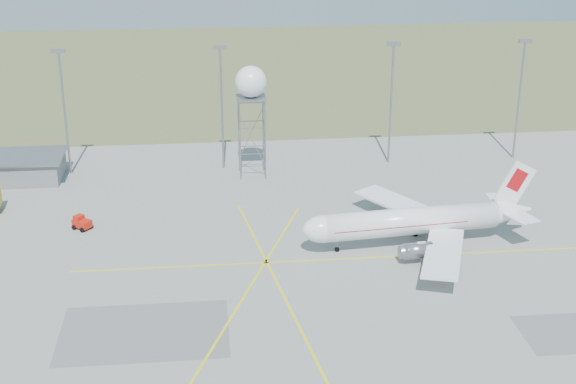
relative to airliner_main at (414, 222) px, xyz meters
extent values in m
cube|color=#4F5E33|center=(-14.04, 106.65, -3.30)|extent=(400.00, 120.00, 0.03)
cube|color=slate|center=(-59.04, 30.65, -1.51)|extent=(18.00, 9.00, 3.60)
cube|color=gray|center=(-59.04, 30.65, 0.44)|extent=(19.00, 10.00, 0.30)
cylinder|color=gray|center=(-49.04, 32.65, 6.69)|extent=(0.36, 0.36, 20.00)
cube|color=gray|center=(-49.04, 32.65, 16.89)|extent=(2.20, 0.50, 0.60)
cylinder|color=gray|center=(-24.04, 32.65, 6.69)|extent=(0.36, 0.36, 20.00)
cube|color=gray|center=(-24.04, 32.65, 16.89)|extent=(2.20, 0.50, 0.60)
cylinder|color=gray|center=(3.96, 32.65, 6.69)|extent=(0.36, 0.36, 20.00)
cube|color=gray|center=(3.96, 32.65, 16.89)|extent=(2.20, 0.50, 0.60)
cylinder|color=gray|center=(25.96, 32.65, 6.69)|extent=(0.36, 0.36, 20.00)
cube|color=gray|center=(25.96, 32.65, 16.89)|extent=(2.20, 0.50, 0.60)
cylinder|color=white|center=(-0.54, -0.06, 0.09)|extent=(23.55, 5.97, 3.59)
ellipsoid|color=white|center=(-12.13, -1.26, 0.09)|extent=(6.08, 4.16, 3.59)
cube|color=black|center=(-13.20, -1.37, 0.63)|extent=(1.55, 2.10, 0.87)
cone|color=white|center=(13.73, 1.42, 0.36)|extent=(5.72, 4.12, 3.59)
cube|color=white|center=(13.73, 1.42, 4.13)|extent=(5.74, 0.86, 6.74)
cube|color=#AD0B11|center=(13.90, 1.44, 4.75)|extent=(3.10, 0.62, 3.46)
cube|color=white|center=(12.98, 4.23, 0.81)|extent=(3.36, 5.20, 0.16)
cube|color=white|center=(13.57, -1.48, 0.81)|extent=(3.36, 5.20, 0.16)
cube|color=white|center=(-0.04, 8.11, -0.80)|extent=(11.24, 14.45, 0.32)
cube|color=white|center=(1.63, -7.94, -0.80)|extent=(8.97, 14.95, 0.32)
cylinder|color=slate|center=(-1.97, 5.02, -1.61)|extent=(3.96, 2.44, 2.06)
cylinder|color=slate|center=(-0.90, -5.32, -1.61)|extent=(3.96, 2.44, 2.06)
cube|color=#AD0B11|center=(-2.33, -0.24, 0.18)|extent=(18.21, 5.45, 0.11)
cylinder|color=black|center=(-10.35, -1.07, -2.91)|extent=(0.69, 0.69, 0.81)
cube|color=black|center=(1.24, 0.13, -2.91)|extent=(1.45, 5.44, 0.81)
cylinder|color=gray|center=(1.24, 0.13, -2.51)|extent=(0.24, 0.24, 1.61)
cylinder|color=gray|center=(-21.45, 26.81, 3.15)|extent=(0.24, 0.24, 12.93)
cylinder|color=gray|center=(-17.47, 26.81, 3.15)|extent=(0.24, 0.24, 12.93)
cylinder|color=gray|center=(-17.47, 30.79, 3.15)|extent=(0.24, 0.24, 12.93)
cylinder|color=gray|center=(-21.45, 30.79, 3.15)|extent=(0.24, 0.24, 12.93)
cube|color=gray|center=(-19.46, 28.80, 9.62)|extent=(4.58, 4.58, 0.25)
sphere|color=white|center=(-19.46, 28.80, 12.21)|extent=(4.97, 4.97, 4.97)
cube|color=red|center=(-44.19, 9.73, -2.47)|extent=(2.91, 2.77, 1.01)
cube|color=red|center=(-44.63, 10.08, -1.69)|extent=(1.63, 1.68, 0.56)
camera|label=1|loc=(-26.50, -93.78, 42.08)|focal=50.00mm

